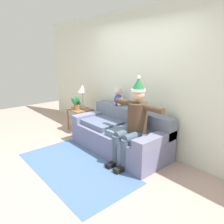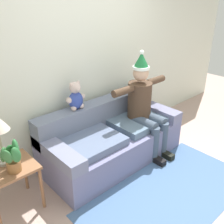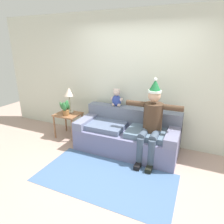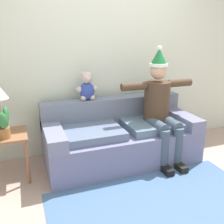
# 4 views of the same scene
# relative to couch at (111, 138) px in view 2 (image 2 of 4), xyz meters

# --- Properties ---
(ground_plane) EXTENTS (10.00, 10.00, 0.00)m
(ground_plane) POSITION_rel_couch_xyz_m (0.00, -1.02, -0.32)
(ground_plane) COLOR tan
(back_wall) EXTENTS (7.00, 0.10, 2.70)m
(back_wall) POSITION_rel_couch_xyz_m (0.00, 0.53, 1.03)
(back_wall) COLOR silver
(back_wall) RESTS_ON ground_plane
(couch) EXTENTS (1.99, 0.90, 0.80)m
(couch) POSITION_rel_couch_xyz_m (0.00, 0.00, 0.00)
(couch) COLOR slate
(couch) RESTS_ON ground_plane
(person_seated) EXTENTS (1.02, 0.77, 1.51)m
(person_seated) POSITION_rel_couch_xyz_m (0.50, -0.16, 0.44)
(person_seated) COLOR #493424
(person_seated) RESTS_ON ground_plane
(teddy_bear) EXTENTS (0.29, 0.17, 0.38)m
(teddy_bear) POSITION_rel_couch_xyz_m (-0.36, 0.28, 0.65)
(teddy_bear) COLOR #31459D
(teddy_bear) RESTS_ON couch
(side_table) EXTENTS (0.54, 0.48, 0.56)m
(side_table) POSITION_rel_couch_xyz_m (-1.45, 0.00, 0.15)
(side_table) COLOR #8D5D3E
(side_table) RESTS_ON ground_plane
(potted_plant) EXTENTS (0.22, 0.26, 0.36)m
(potted_plant) POSITION_rel_couch_xyz_m (-1.42, -0.10, 0.41)
(potted_plant) COLOR #946336
(potted_plant) RESTS_ON side_table
(area_rug) EXTENTS (2.20, 1.13, 0.01)m
(area_rug) POSITION_rel_couch_xyz_m (0.00, -1.05, -0.32)
(area_rug) COLOR #486893
(area_rug) RESTS_ON ground_plane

